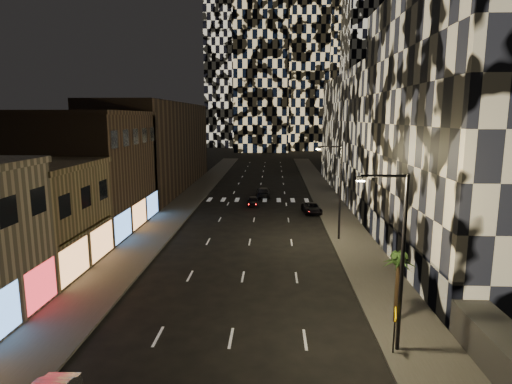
# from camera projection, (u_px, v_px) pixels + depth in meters

# --- Properties ---
(sidewalk_left) EXTENTS (4.00, 120.00, 0.15)m
(sidewalk_left) POSITION_uv_depth(u_px,v_px,m) (189.00, 199.00, 61.91)
(sidewalk_left) COLOR #47443F
(sidewalk_left) RESTS_ON ground
(sidewalk_right) EXTENTS (4.00, 120.00, 0.15)m
(sidewalk_right) POSITION_uv_depth(u_px,v_px,m) (328.00, 200.00, 61.09)
(sidewalk_right) COLOR #47443F
(sidewalk_right) RESTS_ON ground
(curb_left) EXTENTS (0.20, 120.00, 0.15)m
(curb_left) POSITION_uv_depth(u_px,v_px,m) (203.00, 199.00, 61.82)
(curb_left) COLOR #4C4C47
(curb_left) RESTS_ON ground
(curb_right) EXTENTS (0.20, 120.00, 0.15)m
(curb_right) POSITION_uv_depth(u_px,v_px,m) (313.00, 200.00, 61.17)
(curb_right) COLOR #4C4C47
(curb_right) RESTS_ON ground
(retail_tan) EXTENTS (10.00, 10.00, 8.00)m
(retail_tan) POSITION_uv_depth(u_px,v_px,m) (24.00, 219.00, 32.98)
(retail_tan) COLOR olive
(retail_tan) RESTS_ON ground
(retail_brown) EXTENTS (10.00, 15.00, 12.00)m
(retail_brown) POSITION_uv_depth(u_px,v_px,m) (91.00, 173.00, 44.93)
(retail_brown) COLOR #463528
(retail_brown) RESTS_ON ground
(retail_filler_left) EXTENTS (10.00, 40.00, 14.00)m
(retail_filler_left) POSITION_uv_depth(u_px,v_px,m) (158.00, 146.00, 70.83)
(retail_filler_left) COLOR #463528
(retail_filler_left) RESTS_ON ground
(midrise_right) EXTENTS (16.00, 25.00, 22.00)m
(midrise_right) POSITION_uv_depth(u_px,v_px,m) (499.00, 127.00, 33.69)
(midrise_right) COLOR #232326
(midrise_right) RESTS_ON ground
(midrise_base) EXTENTS (0.60, 25.00, 3.00)m
(midrise_base) POSITION_uv_depth(u_px,v_px,m) (394.00, 242.00, 35.66)
(midrise_base) COLOR #383838
(midrise_base) RESTS_ON ground
(plinth_right) EXTENTS (2.00, 8.00, 2.00)m
(plinth_right) POSITION_uv_depth(u_px,v_px,m) (508.00, 357.00, 19.48)
(plinth_right) COLOR #383838
(plinth_right) RESTS_ON ground
(midrise_filler_right) EXTENTS (16.00, 40.00, 18.00)m
(midrise_filler_right) POSITION_uv_depth(u_px,v_px,m) (389.00, 135.00, 66.01)
(midrise_filler_right) COLOR #232326
(midrise_filler_right) RESTS_ON ground
(tower_center_low) EXTENTS (18.00, 18.00, 95.00)m
(tower_center_low) POSITION_uv_depth(u_px,v_px,m) (262.00, 8.00, 141.87)
(tower_center_low) COLOR black
(tower_center_low) RESTS_ON ground
(streetlight_near) EXTENTS (2.55, 0.25, 9.00)m
(streetlight_near) POSITION_uv_depth(u_px,v_px,m) (398.00, 251.00, 20.88)
(streetlight_near) COLOR black
(streetlight_near) RESTS_ON sidewalk_right
(streetlight_far) EXTENTS (2.55, 0.25, 9.00)m
(streetlight_far) POSITION_uv_depth(u_px,v_px,m) (338.00, 186.00, 40.56)
(streetlight_far) COLOR black
(streetlight_far) RESTS_ON sidewalk_right
(car_dark_midlane) EXTENTS (1.73, 3.77, 1.25)m
(car_dark_midlane) POSITION_uv_depth(u_px,v_px,m) (253.00, 201.00, 57.36)
(car_dark_midlane) COLOR black
(car_dark_midlane) RESTS_ON ground
(car_dark_oncoming) EXTENTS (2.08, 5.04, 1.46)m
(car_dark_oncoming) POSITION_uv_depth(u_px,v_px,m) (263.00, 192.00, 63.47)
(car_dark_oncoming) COLOR black
(car_dark_oncoming) RESTS_ON ground
(car_dark_rightlane) EXTENTS (2.51, 4.70, 1.25)m
(car_dark_rightlane) POSITION_uv_depth(u_px,v_px,m) (312.00, 208.00, 52.98)
(car_dark_rightlane) COLOR black
(car_dark_rightlane) RESTS_ON ground
(ped_sign) EXTENTS (0.22, 0.81, 2.46)m
(ped_sign) POSITION_uv_depth(u_px,v_px,m) (395.00, 322.00, 21.15)
(ped_sign) COLOR black
(ped_sign) RESTS_ON sidewalk_right
(palm_tree) EXTENTS (2.13, 2.09, 4.17)m
(palm_tree) POSITION_uv_depth(u_px,v_px,m) (399.00, 265.00, 24.09)
(palm_tree) COLOR #47331E
(palm_tree) RESTS_ON sidewalk_right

